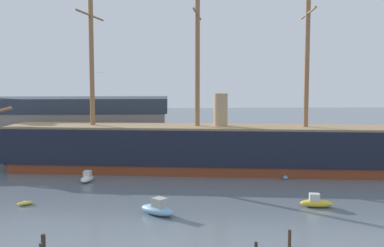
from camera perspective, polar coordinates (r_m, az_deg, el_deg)
tall_ship at (r=83.79m, az=0.60°, el=-2.73°), size 77.22×19.91×37.21m
motorboat_near_centre at (r=59.20m, az=-3.89°, el=-9.62°), size 4.90×4.81×2.04m
dinghy_mid_left at (r=66.67m, az=-18.36°, el=-8.57°), size 2.19×1.92×0.48m
motorboat_mid_right at (r=64.23m, az=13.90°, el=-8.67°), size 4.22×2.33×1.68m
motorboat_alongside_bow at (r=78.14m, az=-11.80°, el=-6.06°), size 2.17×4.10×1.64m
dinghy_alongside_stern at (r=80.07m, az=10.55°, el=-6.00°), size 1.34×2.17×0.48m
sailboat_far_left at (r=97.79m, az=-19.22°, el=-3.93°), size 4.80×3.55×6.14m
sailboat_distant_centre at (r=101.57m, az=-1.19°, el=-3.27°), size 4.49×3.54×5.82m
mooring_piling_left_pair at (r=49.50m, az=10.99°, el=-12.67°), size 0.33×0.33×1.69m
mooring_piling_midwater at (r=48.35m, az=-16.49°, el=-13.07°), size 0.41×0.41×1.99m
dockside_warehouse_left at (r=105.11m, az=-18.31°, el=-0.37°), size 60.50×13.49×15.88m
seagull_in_flight at (r=71.31m, az=-10.27°, el=5.70°), size 1.03×0.79×0.13m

